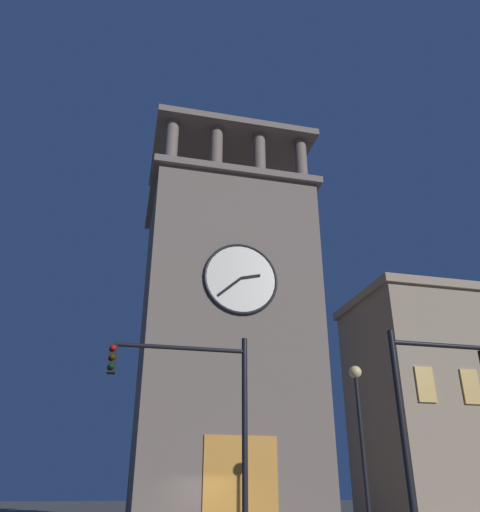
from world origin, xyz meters
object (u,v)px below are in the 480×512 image
Objects in this scene: traffic_signal_near at (201,405)px; street_lamp at (360,420)px; clocktower at (225,337)px; traffic_signal_far at (433,406)px.

street_lamp is (-5.96, -2.71, 0.10)m from traffic_signal_near.
traffic_signal_near is (3.12, 12.08, -5.43)m from clocktower.
street_lamp reaches higher than traffic_signal_near.
clocktower is at bearing -81.37° from traffic_signal_far.
clocktower is 15.91m from traffic_signal_far.
street_lamp is at bearing -96.60° from traffic_signal_far.
clocktower is 4.17× the size of traffic_signal_near.
clocktower reaches higher than traffic_signal_near.
traffic_signal_near is 1.05× the size of traffic_signal_far.
traffic_signal_far is 0.94× the size of street_lamp.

